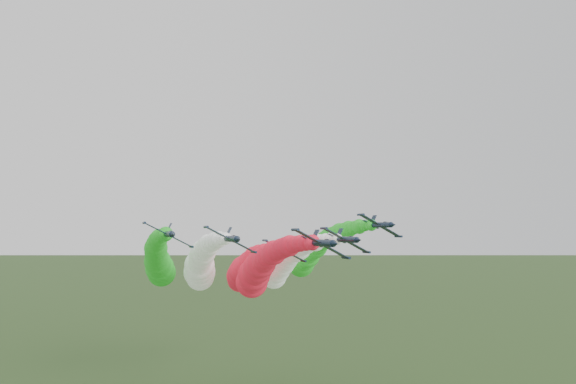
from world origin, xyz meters
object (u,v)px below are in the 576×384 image
at_px(jet_outer_left, 159,261).
at_px(jet_trail, 244,270).
at_px(jet_lead, 259,270).
at_px(jet_outer_right, 312,253).
at_px(jet_inner_left, 201,265).
at_px(jet_inner_right, 283,264).

height_order(jet_outer_left, jet_trail, jet_outer_left).
relative_size(jet_lead, jet_outer_right, 1.00).
relative_size(jet_inner_left, jet_inner_right, 1.00).
xyz_separation_m(jet_lead, jet_inner_left, (-9.81, 13.66, 0.59)).
bearing_deg(jet_inner_right, jet_outer_left, 157.88).
bearing_deg(jet_outer_right, jet_trail, 146.01).
distance_m(jet_inner_right, jet_outer_right, 13.45).
xyz_separation_m(jet_inner_right, jet_outer_right, (10.69, 7.85, 2.27)).
relative_size(jet_lead, jet_outer_left, 1.00).
bearing_deg(jet_trail, jet_outer_right, -33.99).
bearing_deg(jet_inner_left, jet_outer_left, 136.27).
relative_size(jet_lead, jet_inner_left, 1.00).
bearing_deg(jet_lead, jet_inner_left, 125.68).
bearing_deg(jet_inner_left, jet_trail, 46.27).
bearing_deg(jet_inner_right, jet_lead, -131.33).
bearing_deg(jet_outer_right, jet_inner_left, -170.80).
relative_size(jet_outer_left, jet_trail, 1.00).
xyz_separation_m(jet_outer_right, jet_trail, (-15.34, 10.34, -4.90)).
height_order(jet_outer_left, jet_outer_right, jet_outer_right).
height_order(jet_lead, jet_trail, jet_lead).
relative_size(jet_inner_right, jet_outer_left, 0.99).
bearing_deg(jet_trail, jet_lead, -99.28).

